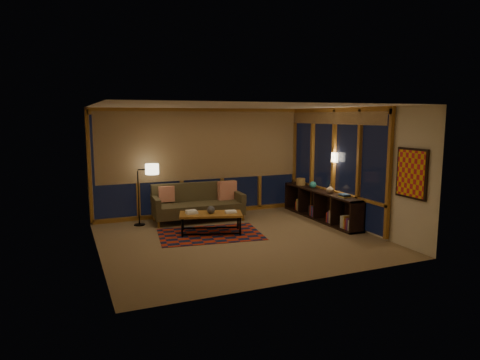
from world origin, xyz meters
name	(u,v)px	position (x,y,z in m)	size (l,w,h in m)	color
floor	(239,239)	(0.00, 0.00, 0.00)	(5.50, 5.00, 0.01)	#9C875F
ceiling	(239,106)	(0.00, 0.00, 2.70)	(5.50, 5.00, 0.01)	white
walls	(239,174)	(0.00, 0.00, 1.35)	(5.51, 5.01, 2.70)	beige
window_wall_back	(202,162)	(0.00, 2.43, 1.35)	(5.30, 0.16, 2.60)	#B26F24
window_wall_right	(333,165)	(2.68, 0.60, 1.35)	(0.16, 3.70, 2.60)	#B26F24
wall_art	(411,173)	(2.71, -1.85, 1.45)	(0.06, 0.74, 0.94)	red
wall_sconce	(335,157)	(2.62, 0.45, 1.55)	(0.12, 0.18, 0.22)	#F7E7B8
sofa	(198,203)	(-0.30, 1.81, 0.44)	(2.14, 0.87, 0.88)	brown
pillow_left	(166,195)	(-1.01, 2.08, 0.63)	(0.38, 0.13, 0.38)	red
pillow_right	(227,190)	(0.50, 1.95, 0.67)	(0.47, 0.16, 0.47)	red
area_rug	(210,234)	(-0.44, 0.54, 0.01)	(2.15, 1.43, 0.01)	#A6260E
coffee_table	(211,223)	(-0.39, 0.63, 0.22)	(1.33, 0.61, 0.44)	#B26F24
book_stack_a	(191,212)	(-0.78, 0.75, 0.48)	(0.25, 0.20, 0.07)	white
book_stack_b	(231,212)	(0.03, 0.50, 0.47)	(0.24, 0.19, 0.05)	white
ceramic_pot	(211,210)	(-0.39, 0.60, 0.53)	(0.17, 0.17, 0.17)	black
floor_lamp	(138,195)	(-1.69, 1.94, 0.71)	(0.47, 0.31, 1.42)	black
bookshelf	(320,205)	(2.49, 0.79, 0.36)	(0.40, 2.87, 0.72)	black
basket	(301,182)	(2.47, 1.71, 0.81)	(0.24, 0.24, 0.18)	olive
teal_bowl	(313,185)	(2.49, 1.15, 0.80)	(0.17, 0.17, 0.17)	teal
vase	(330,189)	(2.49, 0.41, 0.82)	(0.19, 0.19, 0.20)	tan
shelf_book_stack	(344,196)	(2.49, -0.14, 0.75)	(0.18, 0.25, 0.07)	white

